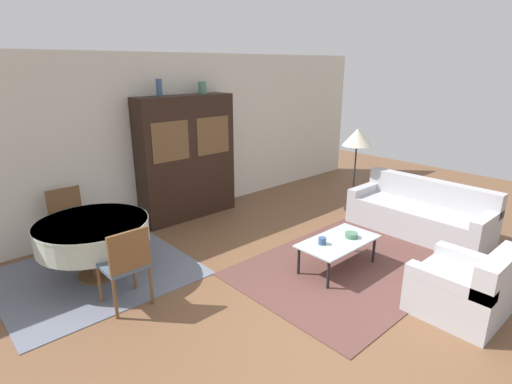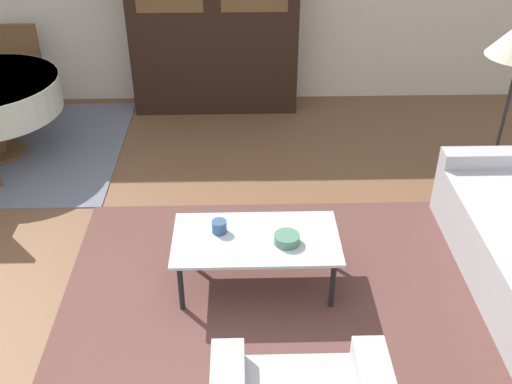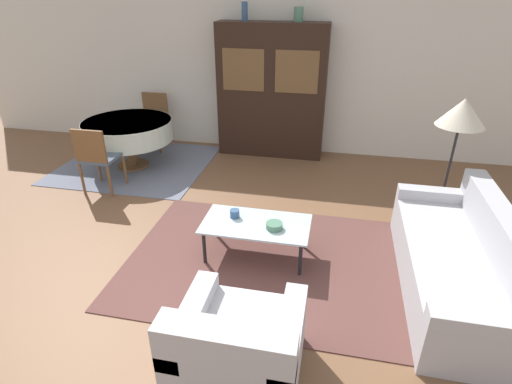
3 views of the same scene
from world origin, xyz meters
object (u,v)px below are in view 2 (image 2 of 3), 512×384
object	(u,v)px
dining_chair_far	(17,65)
bowl	(287,239)
coffee_table	(256,242)
cup	(219,227)
display_cabinet	(213,11)

from	to	relation	value
dining_chair_far	bowl	distance (m)	3.79
coffee_table	dining_chair_far	distance (m)	3.62
coffee_table	bowl	size ratio (longest dim) A/B	6.58
dining_chair_far	coffee_table	bearing A→B (deg)	130.53
coffee_table	cup	bearing A→B (deg)	163.70
display_cabinet	cup	xyz separation A→B (m)	(0.11, -2.81, -0.59)
cup	bowl	size ratio (longest dim) A/B	0.59
cup	bowl	xyz separation A→B (m)	(0.43, -0.13, -0.01)
bowl	coffee_table	bearing A→B (deg)	163.41
display_cabinet	cup	size ratio (longest dim) A/B	21.00
dining_chair_far	cup	bearing A→B (deg)	128.25
display_cabinet	cup	world-z (taller)	display_cabinet
cup	coffee_table	bearing A→B (deg)	-16.30
coffee_table	display_cabinet	size ratio (longest dim) A/B	0.53
coffee_table	bowl	world-z (taller)	bowl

